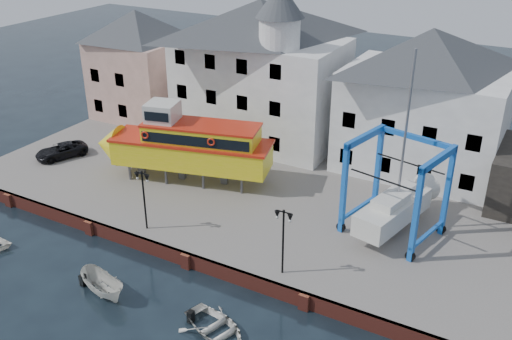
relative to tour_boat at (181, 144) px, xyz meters
The scene contains 13 objects.
ground 11.14m from the tour_boat, 53.24° to the right, with size 140.00×140.00×0.00m, color black.
hardstanding 7.57m from the tour_boat, 22.82° to the left, with size 44.00×22.00×1.00m, color slate.
quay_wall 10.89m from the tour_boat, 52.89° to the right, with size 44.00×0.47×1.00m.
building_pink 15.36m from the tour_boat, 140.66° to the left, with size 8.00×7.00×10.30m.
building_white_main 10.70m from the tour_boat, 82.15° to the left, with size 14.00×8.30×14.00m.
building_white_right 18.79m from the tour_boat, 34.87° to the left, with size 12.00×8.00×11.20m.
lamp_post_left 7.52m from the tour_boat, 72.56° to the right, with size 1.12×0.32×4.20m.
lamp_post_right 14.20m from the tour_boat, 30.33° to the right, with size 1.12×0.32×4.20m.
tour_boat is the anchor object (origin of this frame).
travel_lift 16.62m from the tour_boat, ahead, with size 6.41×8.19×12.00m.
van 11.54m from the tour_boat, behind, with size 1.94×4.20×1.17m, color black.
motorboat_a 13.86m from the tour_boat, 74.43° to the right, with size 1.40×3.73×1.44m, color silver.
motorboat_b 17.00m from the tour_boat, 48.39° to the right, with size 2.94×4.12×0.85m, color silver.
Camera 1 is at (17.97, -23.35, 20.82)m, focal length 40.00 mm.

